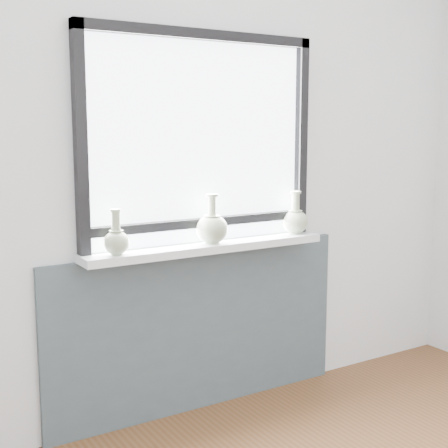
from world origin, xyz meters
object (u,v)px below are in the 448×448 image
vase_a (116,240)px  vase_b (212,227)px  vase_c (295,220)px  windowsill (207,247)px

vase_a → vase_b: vase_b is taller
vase_b → vase_c: 0.54m
vase_a → vase_c: vase_c is taller
vase_a → vase_c: 1.06m
windowsill → vase_b: size_ratio=5.26×
vase_a → vase_b: 0.51m
windowsill → vase_b: (0.02, -0.02, 0.10)m
vase_a → vase_b: bearing=0.9°
vase_a → vase_c: size_ratio=0.91×
vase_a → vase_b: size_ratio=0.84×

